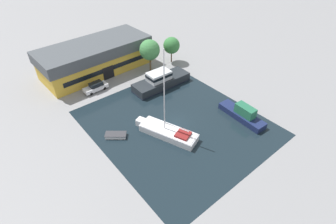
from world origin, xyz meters
The scene contains 10 objects.
ground_plane centered at (0.00, 0.00, 0.00)m, with size 440.00×440.00×0.00m, color gray.
water_canal centered at (0.00, 0.00, 0.00)m, with size 24.46×27.76×0.01m, color black.
warehouse_building centered at (-1.47, 23.83, 3.06)m, with size 22.84×10.30×6.04m.
quay_tree_near_building centered at (7.13, 16.51, 4.70)m, with size 4.17×4.17×6.80m.
quay_tree_by_water centered at (13.13, 16.74, 3.90)m, with size 3.58×3.58×5.70m.
parked_car centered at (-5.44, 16.87, 0.83)m, with size 4.66×1.89×1.67m.
sailboat_moored centered at (-2.88, -1.26, 0.69)m, with size 5.79×10.23×14.01m.
motor_cruiser centered at (5.04, 10.34, 1.15)m, with size 11.67×4.01×3.19m.
small_dinghy centered at (-9.15, 3.44, 0.30)m, with size 3.31×3.08×0.57m.
cabin_boat centered at (9.12, -6.01, 0.91)m, with size 2.69×8.49×2.61m.
Camera 1 is at (-21.55, -23.93, 27.49)m, focal length 28.00 mm.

